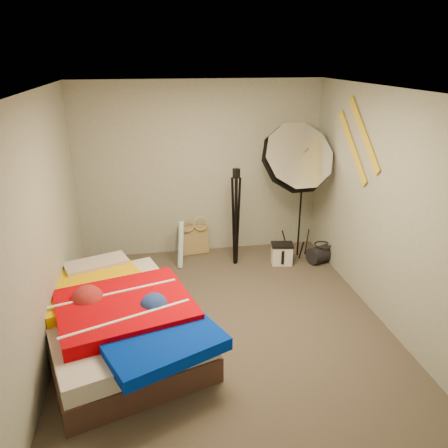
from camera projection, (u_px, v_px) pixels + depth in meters
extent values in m
plane|color=brown|center=(224.00, 323.00, 4.88)|extent=(4.00, 4.00, 0.00)
plane|color=silver|center=(225.00, 90.00, 3.97)|extent=(4.00, 4.00, 0.00)
plane|color=#9CA090|center=(200.00, 170.00, 6.26)|extent=(3.50, 0.00, 3.50)
plane|color=#9CA090|center=(283.00, 335.00, 2.59)|extent=(3.50, 0.00, 3.50)
plane|color=#9CA090|center=(43.00, 230.00, 4.15)|extent=(0.00, 4.00, 4.00)
plane|color=#9CA090|center=(384.00, 208.00, 4.71)|extent=(0.00, 4.00, 4.00)
cube|color=#A18957|center=(194.00, 239.00, 6.52)|extent=(0.45, 0.25, 0.45)
cylinder|color=#68BDD3|center=(181.00, 245.00, 6.08)|extent=(0.15, 0.20, 0.66)
cube|color=silver|center=(282.00, 255.00, 6.21)|extent=(0.31, 0.24, 0.28)
cylinder|color=black|center=(322.00, 254.00, 6.28)|extent=(0.46, 0.37, 0.24)
cube|color=gold|center=(364.00, 134.00, 5.00)|extent=(0.02, 0.91, 0.78)
cube|color=gold|center=(352.00, 147.00, 5.30)|extent=(0.02, 0.91, 0.78)
cube|color=#442B24|center=(119.00, 334.00, 4.48)|extent=(1.93, 2.31, 0.26)
cube|color=beige|center=(117.00, 315.00, 4.40)|extent=(1.88, 2.26, 0.18)
cube|color=#ECB800|center=(91.00, 288.00, 4.65)|extent=(1.37, 1.29, 0.14)
cube|color=#BE0007|center=(125.00, 309.00, 4.24)|extent=(1.48, 1.33, 0.16)
cube|color=#0027BF|center=(161.00, 340.00, 3.83)|extent=(1.23, 1.13, 0.12)
cube|color=#BF8A9E|center=(97.00, 267.00, 5.03)|extent=(0.76, 0.53, 0.14)
cylinder|color=black|center=(301.00, 205.00, 6.24)|extent=(0.03, 0.03, 1.59)
cube|color=black|center=(304.00, 153.00, 5.97)|extent=(0.06, 0.06, 0.10)
cone|color=white|center=(296.00, 159.00, 5.83)|extent=(1.19, 0.85, 1.17)
cylinder|color=black|center=(236.00, 222.00, 6.04)|extent=(0.06, 0.06, 1.26)
cube|color=black|center=(236.00, 173.00, 5.79)|extent=(0.10, 0.10, 0.13)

